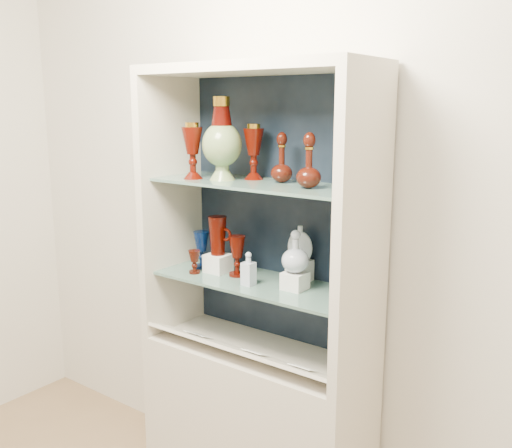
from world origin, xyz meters
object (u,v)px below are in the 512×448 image
Objects in this scene: ruby_decanter_a at (282,154)px; clear_square_bottle at (249,269)px; cameo_medallion at (357,258)px; enamel_urn at (222,139)px; clear_round_decanter at (295,252)px; flat_flask at (300,243)px; pedestal_lamp_left at (193,151)px; ruby_goblet_tall at (237,256)px; ruby_goblet_small at (194,262)px; lidded_bowl at (349,182)px; pedestal_lamp_right at (254,152)px; ruby_pitcher at (218,236)px; ruby_decanter_b at (309,159)px; cobalt_goblet at (201,250)px.

ruby_decanter_a is 1.62× the size of clear_square_bottle.
enamel_urn is at bearing -158.82° from cameo_medallion.
enamel_urn is 0.56m from clear_round_decanter.
ruby_decanter_a is 0.52m from cameo_medallion.
flat_flask reaches higher than clear_round_decanter.
pedestal_lamp_left is 1.35× the size of ruby_goblet_tall.
ruby_goblet_small is 0.48m from flat_flask.
lidded_bowl is (0.74, 0.01, -0.08)m from pedestal_lamp_left.
cameo_medallion is at bearing -4.27° from pedestal_lamp_right.
flat_flask is (0.43, 0.18, -0.37)m from pedestal_lamp_left.
ruby_pitcher is at bearing 152.28° from enamel_urn.
pedestal_lamp_left is 1.06× the size of ruby_decanter_b.
clear_square_bottle is (0.22, -0.07, -0.10)m from ruby_pitcher.
ruby_pitcher is at bearing 174.52° from lidded_bowl.
ruby_goblet_small is 0.63× the size of clear_round_decanter.
ruby_decanter_b reaches higher than lidded_bowl.
clear_square_bottle is at bearing 1.61° from ruby_goblet_small.
ruby_decanter_b is (0.42, 0.01, -0.06)m from enamel_urn.
clear_square_bottle is (0.33, -0.08, -0.01)m from cobalt_goblet.
pedestal_lamp_right reaches higher than ruby_decanter_a.
ruby_decanter_b is at bearing -4.29° from ruby_goblet_tall.
clear_square_bottle is at bearing -179.14° from lidded_bowl.
enamel_urn reaches higher than ruby_decanter_b.
ruby_goblet_tall is at bearing 173.04° from lidded_bowl.
pedestal_lamp_right is 1.52× the size of flat_flask.
ruby_decanter_b is 2.14× the size of ruby_goblet_small.
ruby_decanter_b is at bearing 5.83° from ruby_goblet_small.
enamel_urn is 2.24× the size of flat_flask.
ruby_pitcher reaches higher than ruby_goblet_small.
ruby_goblet_small is 0.29m from clear_square_bottle.
ruby_goblet_small is (-0.18, -0.08, -0.04)m from ruby_goblet_tall.
enamel_urn is 2.57× the size of cameo_medallion.
cobalt_goblet is 1.01× the size of clear_round_decanter.
lidded_bowl is at bearing 1.16° from ruby_goblet_small.
ruby_decanter_a is at bearing -150.05° from flat_flask.
ruby_goblet_tall is at bearing -5.05° from ruby_pitcher.
flat_flask is 0.31m from cameo_medallion.
flat_flask reaches higher than clear_square_bottle.
clear_round_decanter is (0.26, -0.07, -0.38)m from pedestal_lamp_right.
cameo_medallion is at bearing 7.63° from pedestal_lamp_left.
lidded_bowl reaches higher than cameo_medallion.
clear_round_decanter reaches higher than cameo_medallion.
ruby_decanter_a is at bearing -5.39° from pedestal_lamp_right.
clear_round_decanter is at bearing -79.37° from flat_flask.
ruby_pitcher is 1.28× the size of cameo_medallion.
ruby_goblet_tall is at bearing 25.46° from ruby_goblet_small.
ruby_pitcher is at bearing 179.70° from clear_round_decanter.
ruby_decanter_a is at bearing 18.19° from pedestal_lamp_left.
pedestal_lamp_right is at bearing 166.09° from lidded_bowl.
pedestal_lamp_left is 1.41× the size of cobalt_goblet.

